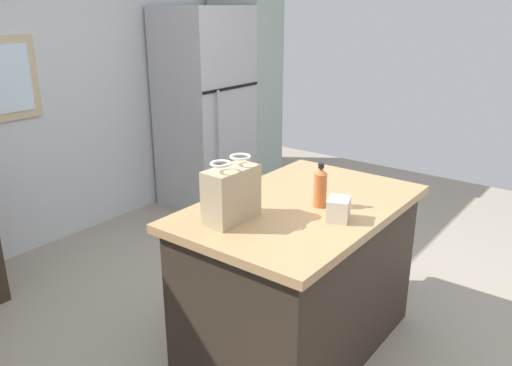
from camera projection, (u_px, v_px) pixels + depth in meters
The scene contains 8 objects.
ground at pixel (318, 338), 3.03m from camera, with size 6.83×6.83×0.00m, color #9E9384.
back_wall at pixel (51, 75), 3.99m from camera, with size 5.69×0.13×2.69m.
kitchen_island at pixel (299, 276), 2.84m from camera, with size 1.36×0.88×0.87m.
refrigerator at pixel (205, 108), 4.88m from camera, with size 0.77×0.70×1.85m.
tall_cabinet at pixel (246, 91), 5.33m from camera, with size 0.45×0.62×2.01m.
shopping_bag at pixel (231, 194), 2.44m from camera, with size 0.29×0.15×0.31m.
small_box at pixel (338, 209), 2.47m from camera, with size 0.12×0.10×0.11m, color beige.
bottle at pixel (320, 187), 2.62m from camera, with size 0.07×0.07×0.23m.
Camera 1 is at (-2.26, -1.26, 1.87)m, focal length 35.98 mm.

